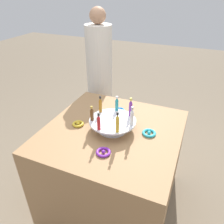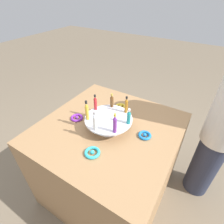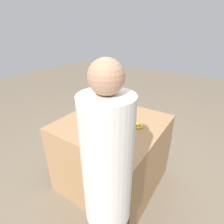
{
  "view_description": "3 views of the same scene",
  "coord_description": "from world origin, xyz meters",
  "px_view_note": "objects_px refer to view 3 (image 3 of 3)",
  "views": [
    {
      "loc": [
        1.23,
        0.52,
        1.75
      ],
      "look_at": [
        -0.02,
        -0.01,
        0.94
      ],
      "focal_mm": 35.0,
      "sensor_mm": 36.0,
      "label": 1
    },
    {
      "loc": [
        -0.53,
        0.82,
        1.67
      ],
      "look_at": [
        -0.02,
        -0.01,
        0.94
      ],
      "focal_mm": 28.0,
      "sensor_mm": 36.0,
      "label": 2
    },
    {
      "loc": [
        -1.3,
        -0.86,
        1.66
      ],
      "look_at": [
        -0.07,
        -0.04,
        0.95
      ],
      "focal_mm": 28.0,
      "sensor_mm": 36.0,
      "label": 3
    }
  ],
  "objects_px": {
    "bottle_red": "(123,105)",
    "bottle_gold": "(112,102)",
    "bottle_amber": "(120,115)",
    "ribbon_bow_teal": "(89,116)",
    "bottle_teal": "(106,116)",
    "ribbon_bow_blue": "(100,134)",
    "bottle_clear": "(101,105)",
    "ribbon_bow_gold": "(138,126)",
    "bottle_purple": "(97,110)",
    "bottle_brown": "(127,111)",
    "person_figure": "(108,196)",
    "ribbon_bow_purple": "(122,110)",
    "display_stand": "(112,117)"
  },
  "relations": [
    {
      "from": "person_figure",
      "to": "bottle_purple",
      "type": "bearing_deg",
      "value": 9.81
    },
    {
      "from": "ribbon_bow_gold",
      "to": "bottle_teal",
      "type": "bearing_deg",
      "value": 128.83
    },
    {
      "from": "bottle_teal",
      "to": "ribbon_bow_purple",
      "type": "xyz_separation_m",
      "value": [
        0.41,
        0.07,
        -0.13
      ]
    },
    {
      "from": "display_stand",
      "to": "bottle_teal",
      "type": "distance_m",
      "value": 0.17
    },
    {
      "from": "ribbon_bow_teal",
      "to": "ribbon_bow_purple",
      "type": "bearing_deg",
      "value": -34.68
    },
    {
      "from": "bottle_clear",
      "to": "ribbon_bow_blue",
      "type": "height_order",
      "value": "bottle_clear"
    },
    {
      "from": "bottle_clear",
      "to": "bottle_purple",
      "type": "relative_size",
      "value": 1.0
    },
    {
      "from": "bottle_teal",
      "to": "ribbon_bow_teal",
      "type": "relative_size",
      "value": 1.2
    },
    {
      "from": "bottle_teal",
      "to": "bottle_amber",
      "type": "bearing_deg",
      "value": -54.51
    },
    {
      "from": "ribbon_bow_teal",
      "to": "bottle_gold",
      "type": "bearing_deg",
      "value": -46.92
    },
    {
      "from": "bottle_amber",
      "to": "bottle_brown",
      "type": "height_order",
      "value": "bottle_amber"
    },
    {
      "from": "ribbon_bow_blue",
      "to": "ribbon_bow_gold",
      "type": "xyz_separation_m",
      "value": [
        0.32,
        -0.22,
        0.0
      ]
    },
    {
      "from": "ribbon_bow_purple",
      "to": "ribbon_bow_gold",
      "type": "bearing_deg",
      "value": -124.68
    },
    {
      "from": "display_stand",
      "to": "bottle_purple",
      "type": "distance_m",
      "value": 0.18
    },
    {
      "from": "ribbon_bow_teal",
      "to": "bottle_amber",
      "type": "bearing_deg",
      "value": -93.28
    },
    {
      "from": "bottle_amber",
      "to": "bottle_gold",
      "type": "distance_m",
      "value": 0.29
    },
    {
      "from": "bottle_teal",
      "to": "ribbon_bow_blue",
      "type": "relative_size",
      "value": 1.31
    },
    {
      "from": "person_figure",
      "to": "display_stand",
      "type": "bearing_deg",
      "value": 0.0
    },
    {
      "from": "ribbon_bow_teal",
      "to": "display_stand",
      "type": "bearing_deg",
      "value": -79.68
    },
    {
      "from": "ribbon_bow_teal",
      "to": "ribbon_bow_blue",
      "type": "relative_size",
      "value": 1.1
    },
    {
      "from": "bottle_amber",
      "to": "ribbon_bow_teal",
      "type": "distance_m",
      "value": 0.42
    },
    {
      "from": "ribbon_bow_purple",
      "to": "bottle_amber",
      "type": "bearing_deg",
      "value": -152.19
    },
    {
      "from": "bottle_clear",
      "to": "ribbon_bow_blue",
      "type": "xyz_separation_m",
      "value": [
        -0.28,
        -0.2,
        -0.14
      ]
    },
    {
      "from": "ribbon_bow_gold",
      "to": "ribbon_bow_teal",
      "type": "bearing_deg",
      "value": 100.32
    },
    {
      "from": "display_stand",
      "to": "bottle_clear",
      "type": "height_order",
      "value": "bottle_clear"
    },
    {
      "from": "bottle_teal",
      "to": "person_figure",
      "type": "distance_m",
      "value": 0.74
    },
    {
      "from": "bottle_brown",
      "to": "bottle_teal",
      "type": "xyz_separation_m",
      "value": [
        -0.2,
        0.11,
        0.0
      ]
    },
    {
      "from": "bottle_amber",
      "to": "bottle_brown",
      "type": "bearing_deg",
      "value": -3.08
    },
    {
      "from": "display_stand",
      "to": "person_figure",
      "type": "bearing_deg",
      "value": -148.08
    },
    {
      "from": "ribbon_bow_blue",
      "to": "bottle_clear",
      "type": "bearing_deg",
      "value": 35.56
    },
    {
      "from": "bottle_brown",
      "to": "ribbon_bow_purple",
      "type": "bearing_deg",
      "value": 41.44
    },
    {
      "from": "bottle_red",
      "to": "bottle_clear",
      "type": "xyz_separation_m",
      "value": [
        -0.13,
        0.19,
        0.01
      ]
    },
    {
      "from": "bottle_clear",
      "to": "person_figure",
      "type": "height_order",
      "value": "person_figure"
    },
    {
      "from": "bottle_brown",
      "to": "bottle_purple",
      "type": "bearing_deg",
      "value": 125.49
    },
    {
      "from": "bottle_brown",
      "to": "ribbon_bow_teal",
      "type": "height_order",
      "value": "bottle_brown"
    },
    {
      "from": "bottle_brown",
      "to": "bottle_purple",
      "type": "relative_size",
      "value": 0.78
    },
    {
      "from": "bottle_gold",
      "to": "bottle_purple",
      "type": "xyz_separation_m",
      "value": [
        -0.23,
        0.01,
        -0.0
      ]
    },
    {
      "from": "bottle_purple",
      "to": "ribbon_bow_gold",
      "type": "bearing_deg",
      "value": -66.44
    },
    {
      "from": "bottle_red",
      "to": "bottle_teal",
      "type": "xyz_separation_m",
      "value": [
        -0.29,
        0.02,
        -0.0
      ]
    },
    {
      "from": "person_figure",
      "to": "bottle_teal",
      "type": "bearing_deg",
      "value": 4.39
    },
    {
      "from": "display_stand",
      "to": "ribbon_bow_purple",
      "type": "bearing_deg",
      "value": 10.32
    },
    {
      "from": "bottle_brown",
      "to": "bottle_purple",
      "type": "height_order",
      "value": "bottle_purple"
    },
    {
      "from": "bottle_red",
      "to": "bottle_purple",
      "type": "relative_size",
      "value": 0.86
    },
    {
      "from": "bottle_amber",
      "to": "bottle_clear",
      "type": "relative_size",
      "value": 0.92
    },
    {
      "from": "bottle_amber",
      "to": "bottle_purple",
      "type": "relative_size",
      "value": 0.92
    },
    {
      "from": "bottle_amber",
      "to": "ribbon_bow_teal",
      "type": "relative_size",
      "value": 1.34
    },
    {
      "from": "bottle_red",
      "to": "bottle_gold",
      "type": "height_order",
      "value": "bottle_gold"
    },
    {
      "from": "bottle_clear",
      "to": "ribbon_bow_purple",
      "type": "xyz_separation_m",
      "value": [
        0.26,
        -0.1,
        -0.14
      ]
    },
    {
      "from": "display_stand",
      "to": "ribbon_bow_teal",
      "type": "bearing_deg",
      "value": 100.32
    },
    {
      "from": "bottle_gold",
      "to": "ribbon_bow_gold",
      "type": "bearing_deg",
      "value": -101.53
    }
  ]
}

